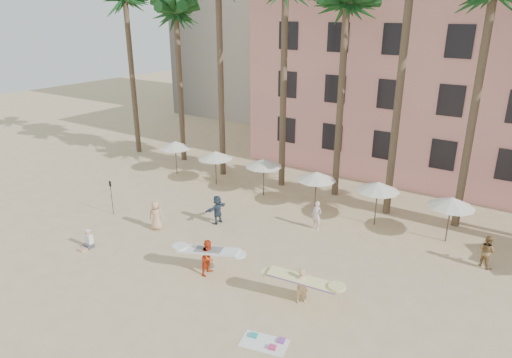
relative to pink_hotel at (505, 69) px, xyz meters
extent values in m
plane|color=#D1B789|center=(-7.00, -26.00, -8.00)|extent=(120.00, 120.00, 0.00)
cube|color=#FBA999|center=(0.00, 0.00, 0.00)|extent=(35.00, 14.00, 16.00)
cylinder|color=brown|center=(-27.00, -11.00, -1.50)|extent=(0.44, 0.44, 13.00)
cylinder|color=brown|center=(-22.00, -10.50, -2.00)|extent=(0.44, 0.44, 12.00)
cylinder|color=brown|center=(-17.00, -11.50, -1.00)|extent=(0.44, 0.44, 14.00)
cylinder|color=brown|center=(-12.00, -11.00, -1.25)|extent=(0.44, 0.44, 13.50)
cylinder|color=brown|center=(-8.00, -10.50, -1.75)|extent=(0.44, 0.44, 12.50)
cylinder|color=brown|center=(-4.00, -11.50, -0.75)|extent=(0.44, 0.44, 14.50)
cylinder|color=brown|center=(0.00, -11.00, -1.50)|extent=(0.44, 0.44, 13.00)
cylinder|color=#332B23|center=(-20.00, -13.50, -6.75)|extent=(0.07, 0.07, 2.50)
cone|color=silver|center=(-20.00, -13.50, -5.65)|extent=(2.50, 2.50, 0.55)
cylinder|color=#332B23|center=(-16.00, -13.60, -6.80)|extent=(0.07, 0.07, 2.40)
cone|color=silver|center=(-16.00, -13.60, -5.75)|extent=(2.50, 2.50, 0.55)
cylinder|color=#332B23|center=(-12.00, -13.40, -6.75)|extent=(0.07, 0.07, 2.50)
cone|color=silver|center=(-12.00, -13.40, -5.65)|extent=(2.50, 2.50, 0.55)
cylinder|color=#332B23|center=(-8.00, -13.50, -6.80)|extent=(0.07, 0.07, 2.40)
cone|color=silver|center=(-8.00, -13.50, -5.75)|extent=(2.50, 2.50, 0.55)
cylinder|color=#332B23|center=(-4.00, -13.60, -6.70)|extent=(0.07, 0.07, 2.60)
cone|color=silver|center=(-4.00, -13.60, -5.55)|extent=(2.50, 2.50, 0.55)
cylinder|color=#332B23|center=(0.00, -13.40, -6.75)|extent=(0.07, 0.07, 2.50)
cone|color=silver|center=(0.00, -13.40, -5.65)|extent=(2.50, 2.50, 0.55)
cube|color=white|center=(-3.82, -25.91, -7.99)|extent=(1.99, 1.40, 0.02)
cube|color=teal|center=(-4.36, -25.83, -7.93)|extent=(0.35, 0.31, 0.10)
cube|color=#D53B78|center=(-3.39, -26.00, -7.92)|extent=(0.32, 0.28, 0.12)
cube|color=purple|center=(-3.31, -25.47, -7.94)|extent=(0.32, 0.35, 0.08)
imported|color=tan|center=(-3.90, -22.80, -7.18)|extent=(0.66, 0.72, 1.64)
cube|color=#F1EE97|center=(-3.90, -22.80, -6.85)|extent=(3.09, 1.42, 0.36)
imported|color=red|center=(-8.73, -23.22, -7.11)|extent=(0.70, 0.88, 1.78)
cube|color=white|center=(-8.73, -23.22, -6.75)|extent=(3.05, 1.66, 0.31)
imported|color=#DDA57C|center=(-14.30, -21.24, -7.12)|extent=(1.02, 0.88, 1.75)
imported|color=silver|center=(-6.63, -16.03, -7.15)|extent=(0.67, 0.48, 1.70)
imported|color=olive|center=(2.21, -15.07, -7.16)|extent=(1.03, 0.97, 1.68)
imported|color=#314257|center=(-11.88, -18.61, -7.13)|extent=(0.68, 1.66, 1.74)
cylinder|color=black|center=(-18.05, -21.30, -6.95)|extent=(0.04, 0.04, 2.10)
cube|color=black|center=(-18.05, -21.30, -5.95)|extent=(0.18, 0.03, 0.35)
cube|color=#3F3F4C|center=(-15.72, -24.88, -7.88)|extent=(0.45, 0.42, 0.24)
cube|color=tan|center=(-15.72, -25.23, -7.94)|extent=(0.40, 0.45, 0.12)
cube|color=white|center=(-15.72, -24.83, -7.50)|extent=(0.44, 0.26, 0.55)
sphere|color=tan|center=(-15.72, -24.83, -7.10)|extent=(0.24, 0.24, 0.24)
camera|label=1|loc=(3.85, -37.84, 3.97)|focal=32.00mm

